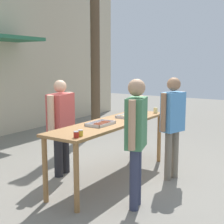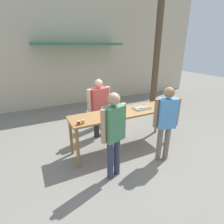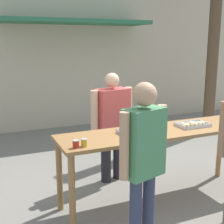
% 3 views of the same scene
% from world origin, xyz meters
% --- Properties ---
extents(ground_plane, '(24.00, 24.00, 0.00)m').
position_xyz_m(ground_plane, '(0.00, 0.00, 0.00)').
color(ground_plane, gray).
extents(serving_table, '(2.55, 0.66, 0.93)m').
position_xyz_m(serving_table, '(0.00, 0.00, 0.81)').
color(serving_table, olive).
rests_on(serving_table, ground).
extents(food_tray_sausages, '(0.43, 0.27, 0.04)m').
position_xyz_m(food_tray_sausages, '(-0.32, -0.01, 0.94)').
color(food_tray_sausages, silver).
rests_on(food_tray_sausages, serving_table).
extents(food_tray_buns, '(0.40, 0.26, 0.06)m').
position_xyz_m(food_tray_buns, '(0.46, -0.01, 0.95)').
color(food_tray_buns, silver).
rests_on(food_tray_buns, serving_table).
extents(condiment_jar_mustard, '(0.07, 0.07, 0.08)m').
position_xyz_m(condiment_jar_mustard, '(-1.14, -0.22, 0.97)').
color(condiment_jar_mustard, '#B22319').
rests_on(condiment_jar_mustard, serving_table).
extents(condiment_jar_ketchup, '(0.07, 0.07, 0.08)m').
position_xyz_m(condiment_jar_ketchup, '(-1.05, -0.21, 0.97)').
color(condiment_jar_ketchup, gold).
rests_on(condiment_jar_ketchup, serving_table).
extents(beer_cup, '(0.07, 0.07, 0.10)m').
position_xyz_m(beer_cup, '(1.14, -0.21, 0.98)').
color(beer_cup, '#DBC67A').
rests_on(beer_cup, serving_table).
extents(person_server_behind_table, '(0.67, 0.34, 1.57)m').
position_xyz_m(person_server_behind_table, '(-0.30, 0.79, 0.92)').
color(person_server_behind_table, '#232328').
rests_on(person_server_behind_table, ground).
extents(person_customer_holding_hotdog, '(0.53, 0.31, 1.65)m').
position_xyz_m(person_customer_holding_hotdog, '(-0.69, -0.80, 0.99)').
color(person_customer_holding_hotdog, '#333851').
rests_on(person_customer_holding_hotdog, ground).
extents(person_customer_with_cup, '(0.52, 0.30, 1.62)m').
position_xyz_m(person_customer_with_cup, '(0.50, -0.80, 0.97)').
color(person_customer_with_cup, '#756B5B').
rests_on(person_customer_with_cup, ground).
extents(utility_pole, '(1.10, 0.25, 5.32)m').
position_xyz_m(utility_pole, '(2.74, 2.30, 2.72)').
color(utility_pole, brown).
rests_on(utility_pole, ground).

